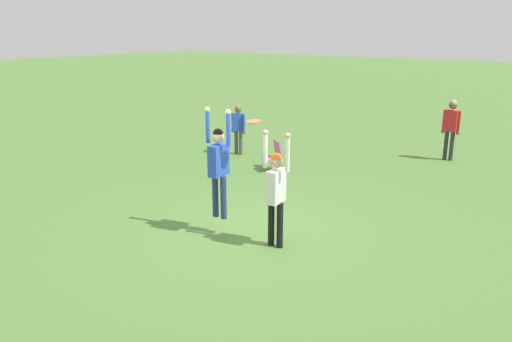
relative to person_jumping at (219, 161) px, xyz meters
name	(u,v)px	position (x,y,z in m)	size (l,w,h in m)	color
ground_plane	(249,231)	(0.43, 0.39, -1.49)	(120.00, 120.00, 0.00)	#56843D
person_jumping	(219,161)	(0.00, 0.00, 0.00)	(0.61, 0.48, 2.17)	navy
person_defending	(276,187)	(1.24, 0.13, -0.32)	(0.58, 0.45, 2.18)	black
frisbee	(254,121)	(0.67, 0.23, 0.80)	(0.26, 0.26, 0.04)	#E04C23
camping_chair_1	(275,154)	(-1.70, 4.47, -1.02)	(0.68, 0.76, 0.84)	gray
person_spectator_near	(451,124)	(1.98, 8.54, -0.35)	(0.55, 0.26, 1.87)	#2D2D38
person_spectator_far	(238,125)	(-3.70, 5.31, -0.54)	(0.56, 0.41, 1.59)	#4C4C51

